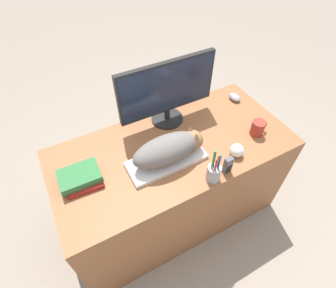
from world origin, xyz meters
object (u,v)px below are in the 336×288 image
keyboard (167,160)px  cat (170,148)px  baseball (237,150)px  coffee_mug (258,128)px  pen_cup (214,172)px  phone (228,165)px  monitor (167,90)px  computer_mouse (235,97)px  book_stack (81,178)px

keyboard → cat: (0.02, -0.00, 0.09)m
keyboard → baseball: size_ratio=5.59×
coffee_mug → pen_cup: pen_cup is taller
pen_cup → cat: bearing=122.0°
pen_cup → phone: (0.09, 0.00, -0.00)m
monitor → computer_mouse: bearing=-4.1°
phone → keyboard: bearing=140.0°
keyboard → book_stack: book_stack is taller
monitor → computer_mouse: (0.51, -0.04, -0.21)m
coffee_mug → baseball: (-0.22, -0.08, -0.01)m
computer_mouse → cat: bearing=-157.8°
cat → monitor: (0.14, 0.31, 0.13)m
computer_mouse → pen_cup: bearing=-137.0°
monitor → cat: bearing=-115.2°
monitor → computer_mouse: size_ratio=6.38×
cat → monitor: 0.36m
monitor → baseball: 0.53m
keyboard → pen_cup: size_ratio=1.94×
keyboard → coffee_mug: (0.59, -0.06, 0.04)m
baseball → monitor: bearing=114.3°
cat → phone: 0.32m
coffee_mug → book_stack: 1.06m
pen_cup → book_stack: pen_cup is taller
phone → cat: bearing=137.3°
cat → phone: (0.23, -0.21, -0.05)m
computer_mouse → book_stack: (-1.14, -0.18, 0.01)m
keyboard → phone: phone is taller
monitor → pen_cup: 0.55m
book_stack → cat: bearing=-10.7°
cat → pen_cup: 0.26m
book_stack → monitor: bearing=19.2°
cat → book_stack: size_ratio=1.97×
computer_mouse → coffee_mug: (-0.09, -0.33, 0.03)m
computer_mouse → baseball: bearing=-127.0°
monitor → book_stack: (-0.62, -0.22, -0.20)m
computer_mouse → phone: size_ratio=0.89×
cat → book_stack: 0.49m
computer_mouse → baseball: 0.52m
cat → coffee_mug: cat is taller
pen_cup → phone: size_ratio=2.10×
cat → computer_mouse: bearing=22.2°
keyboard → computer_mouse: (0.68, 0.27, 0.01)m
phone → monitor: bearing=99.4°
monitor → phone: (0.09, -0.52, -0.18)m
baseball → phone: bearing=-149.2°
cat → computer_mouse: (0.66, 0.27, -0.08)m
pen_cup → computer_mouse: bearing=43.0°
keyboard → coffee_mug: 0.60m
keyboard → book_stack: (-0.45, 0.09, 0.02)m
cat → pen_cup: pen_cup is taller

